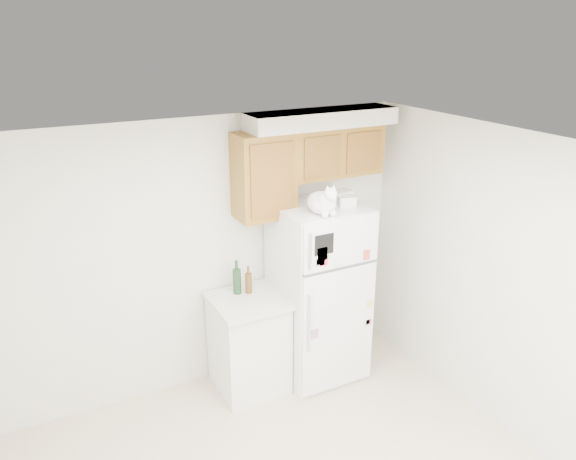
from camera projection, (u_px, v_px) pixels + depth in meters
room_shell at (318, 289)px, 3.48m from camera, size 3.84×4.04×2.52m
refrigerator at (318, 292)px, 5.25m from camera, size 0.76×0.78×1.70m
base_counter at (249, 342)px, 5.15m from camera, size 0.64×0.64×0.92m
cat at (324, 202)px, 4.70m from camera, size 0.28×0.41×0.29m
storage_box_back at (341, 196)px, 5.05m from camera, size 0.20×0.16×0.10m
storage_box_front at (346, 201)px, 4.93m from camera, size 0.17×0.14×0.09m
bottle_green at (237, 277)px, 5.02m from camera, size 0.07×0.07×0.32m
bottle_amber at (248, 280)px, 5.04m from camera, size 0.06×0.06×0.26m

